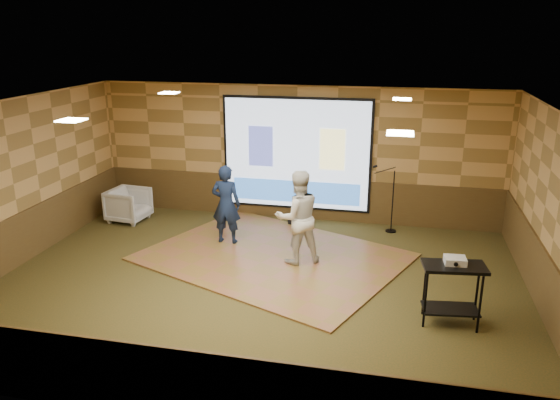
% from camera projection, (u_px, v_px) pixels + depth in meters
% --- Properties ---
extents(ground, '(9.00, 9.00, 0.00)m').
position_uv_depth(ground, '(258.00, 284.00, 9.29)').
color(ground, '#33391A').
rests_on(ground, ground).
extents(room_shell, '(9.04, 7.04, 3.02)m').
position_uv_depth(room_shell, '(256.00, 165.00, 8.65)').
color(room_shell, tan).
rests_on(room_shell, ground).
extents(wainscot_back, '(9.00, 0.04, 0.95)m').
position_uv_depth(wainscot_back, '(296.00, 198.00, 12.38)').
color(wainscot_back, '#51381B').
rests_on(wainscot_back, ground).
extents(wainscot_front, '(9.00, 0.04, 0.95)m').
position_uv_depth(wainscot_front, '(176.00, 386.00, 5.91)').
color(wainscot_front, '#51381B').
rests_on(wainscot_front, ground).
extents(wainscot_left, '(0.04, 7.00, 0.95)m').
position_uv_depth(wainscot_left, '(23.00, 237.00, 10.06)').
color(wainscot_left, '#51381B').
rests_on(wainscot_left, ground).
extents(wainscot_right, '(0.04, 7.00, 0.95)m').
position_uv_depth(wainscot_right, '(544.00, 285.00, 8.23)').
color(wainscot_right, '#51381B').
rests_on(wainscot_right, ground).
extents(projector_screen, '(3.32, 0.06, 2.52)m').
position_uv_depth(projector_screen, '(296.00, 155.00, 12.04)').
color(projector_screen, black).
rests_on(projector_screen, room_shell).
extents(downlight_nw, '(0.32, 0.32, 0.02)m').
position_uv_depth(downlight_nw, '(169.00, 93.00, 10.51)').
color(downlight_nw, '#FBE8BC').
rests_on(downlight_nw, room_shell).
extents(downlight_ne, '(0.32, 0.32, 0.02)m').
position_uv_depth(downlight_ne, '(402.00, 99.00, 9.61)').
color(downlight_ne, '#FBE8BC').
rests_on(downlight_ne, room_shell).
extents(downlight_sw, '(0.32, 0.32, 0.02)m').
position_uv_depth(downlight_sw, '(71.00, 120.00, 7.44)').
color(downlight_sw, '#FBE8BC').
rests_on(downlight_sw, room_shell).
extents(downlight_se, '(0.32, 0.32, 0.02)m').
position_uv_depth(downlight_se, '(400.00, 133.00, 6.54)').
color(downlight_se, '#FBE8BC').
rests_on(downlight_se, room_shell).
extents(dance_floor, '(5.52, 4.94, 0.03)m').
position_uv_depth(dance_floor, '(273.00, 257.00, 10.36)').
color(dance_floor, brown).
rests_on(dance_floor, ground).
extents(player_left, '(0.59, 0.39, 1.60)m').
position_uv_depth(player_left, '(226.00, 204.00, 10.80)').
color(player_left, '#152343').
rests_on(player_left, dance_floor).
extents(player_right, '(1.06, 0.98, 1.74)m').
position_uv_depth(player_right, '(298.00, 217.00, 9.86)').
color(player_right, silver).
rests_on(player_right, dance_floor).
extents(av_table, '(0.89, 0.47, 0.94)m').
position_uv_depth(av_table, '(453.00, 283.00, 7.88)').
color(av_table, black).
rests_on(av_table, ground).
extents(projector, '(0.32, 0.27, 0.10)m').
position_uv_depth(projector, '(455.00, 260.00, 7.82)').
color(projector, white).
rests_on(projector, av_table).
extents(mic_stand, '(0.57, 0.23, 1.45)m').
position_uv_depth(mic_stand, '(389.00, 209.00, 11.56)').
color(mic_stand, black).
rests_on(mic_stand, ground).
extents(banquet_chair, '(0.90, 0.88, 0.74)m').
position_uv_depth(banquet_chair, '(129.00, 205.00, 12.23)').
color(banquet_chair, gray).
rests_on(banquet_chair, ground).
extents(duffel_bag, '(0.49, 0.40, 0.26)m').
position_uv_depth(duffel_bag, '(299.00, 220.00, 12.02)').
color(duffel_bag, black).
rests_on(duffel_bag, ground).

